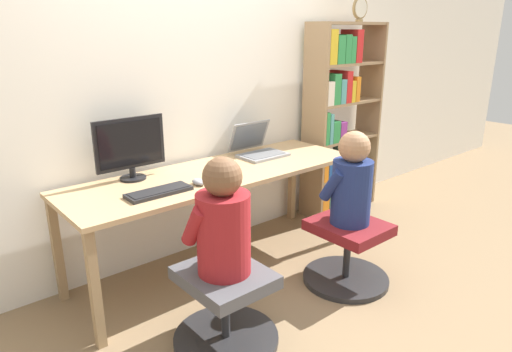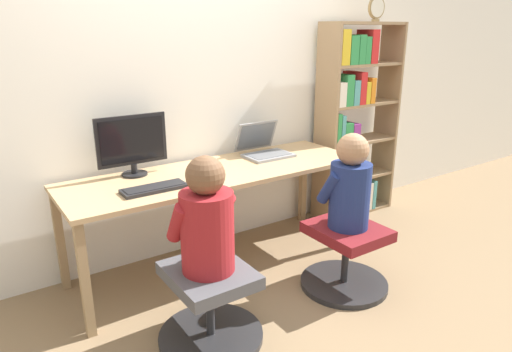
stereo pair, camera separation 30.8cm
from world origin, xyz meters
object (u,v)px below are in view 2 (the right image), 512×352
Objects in this scene: person_at_laptop at (350,186)px; desk_clock at (377,8)px; person_at_monitor at (207,221)px; keyboard at (154,188)px; office_chair_left at (210,304)px; bookshelf at (351,127)px; desktop_monitor at (132,144)px; office_chair_right at (345,256)px; laptop at (264,149)px.

desk_clock is at bearing 38.38° from person_at_laptop.
person_at_monitor is at bearing 178.83° from person_at_laptop.
person_at_monitor reaches higher than keyboard.
person_at_monitor is (0.00, 0.00, 0.49)m from office_chair_left.
office_chair_left is 2.72m from desk_clock.
person_at_laptop is 1.28m from bookshelf.
person_at_monitor is (0.04, -0.92, -0.22)m from desktop_monitor.
desk_clock is at bearing 21.58° from person_at_monitor.
office_chair_right is 2.92× the size of desk_clock.
person_at_laptop is 0.36× the size of bookshelf.
office_chair_left is (0.04, -0.92, -0.71)m from desktop_monitor.
person_at_laptop is at bearing -86.79° from laptop.
person_at_monitor is 1.00m from person_at_laptop.
desk_clock reaches higher than person_at_laptop.
bookshelf is 0.99m from desk_clock.
desktop_monitor is 1.96m from bookshelf.
bookshelf is at bearing 24.46° from person_at_monitor.
desk_clock is (2.10, 0.25, 1.07)m from keyboard.
office_chair_left is at bearing -84.89° from keyboard.
laptop is at bearing 93.21° from person_at_laptop.
bookshelf is 8.57× the size of desk_clock.
office_chair_right is at bearing -1.38° from person_at_monitor.
office_chair_right is at bearing -1.15° from office_chair_left.
desktop_monitor is 0.94m from person_at_monitor.
person_at_monitor reaches higher than person_at_laptop.
bookshelf reaches higher than office_chair_left.
laptop reaches higher than office_chair_left.
desktop_monitor is at bearing 175.55° from laptop.
office_chair_right is 1.11m from person_at_monitor.
office_chair_left is 1.00× the size of office_chair_right.
desktop_monitor is at bearing 92.66° from person_at_monitor.
desktop_monitor is at bearing 138.11° from person_at_laptop.
bookshelf is at bearing 1.89° from laptop.
desktop_monitor reaches higher than person_at_laptop.
desktop_monitor is 1.57m from office_chair_right.
desktop_monitor is 1.01m from laptop.
office_chair_left is 0.49m from person_at_monitor.
desktop_monitor is at bearing 88.69° from keyboard.
bookshelf reaches higher than laptop.
person_at_laptop is (1.00, -0.02, 0.00)m from person_at_monitor.
keyboard is 0.67× the size of office_chair_left.
laptop is 1.39m from office_chair_left.
person_at_monitor is 2.46m from desk_clock.
desk_clock reaches higher than desktop_monitor.
laptop is 1.27m from person_at_monitor.
person_at_monitor is at bearing -87.34° from desktop_monitor.
office_chair_left is (0.05, -0.57, -0.51)m from keyboard.
laptop is 0.86m from person_at_laptop.
desk_clock reaches higher than office_chair_left.
laptop is 1.03m from office_chair_right.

